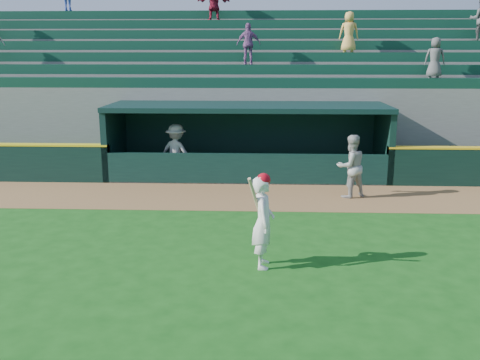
{
  "coord_description": "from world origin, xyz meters",
  "views": [
    {
      "loc": [
        0.51,
        -10.37,
        4.17
      ],
      "look_at": [
        0.0,
        1.6,
        1.3
      ],
      "focal_mm": 40.0,
      "sensor_mm": 36.0,
      "label": 1
    }
  ],
  "objects": [
    {
      "name": "dugout_player_front",
      "position": [
        3.1,
        5.01,
        0.93
      ],
      "size": [
        1.11,
        1.01,
        1.86
      ],
      "primitive_type": "imported",
      "rotation": [
        0.0,
        0.0,
        3.56
      ],
      "color": "#A2A29D",
      "rests_on": "ground"
    },
    {
      "name": "dugout",
      "position": [
        0.0,
        8.0,
        1.36
      ],
      "size": [
        9.4,
        2.8,
        2.46
      ],
      "color": "#60605C",
      "rests_on": "ground"
    },
    {
      "name": "batter_at_plate",
      "position": [
        0.54,
        -0.36,
        0.96
      ],
      "size": [
        0.53,
        0.81,
        1.93
      ],
      "color": "white",
      "rests_on": "ground"
    },
    {
      "name": "ground",
      "position": [
        0.0,
        0.0,
        0.0
      ],
      "size": [
        120.0,
        120.0,
        0.0
      ],
      "primitive_type": "plane",
      "color": "#154D13",
      "rests_on": "ground"
    },
    {
      "name": "dugout_player_inside",
      "position": [
        -2.36,
        7.09,
        0.93
      ],
      "size": [
        1.37,
        1.08,
        1.86
      ],
      "primitive_type": "imported",
      "rotation": [
        0.0,
        0.0,
        2.77
      ],
      "color": "#A6A6A0",
      "rests_on": "ground"
    },
    {
      "name": "stands",
      "position": [
        0.03,
        12.57,
        2.41
      ],
      "size": [
        34.5,
        6.26,
        7.57
      ],
      "color": "slate",
      "rests_on": "ground"
    },
    {
      "name": "warning_track",
      "position": [
        0.0,
        4.9,
        0.01
      ],
      "size": [
        40.0,
        3.0,
        0.01
      ],
      "primitive_type": "cube",
      "color": "brown",
      "rests_on": "ground"
    }
  ]
}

